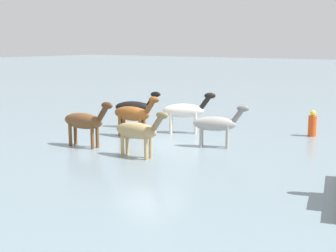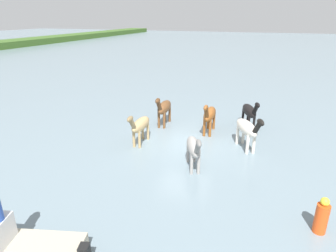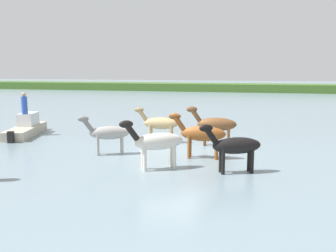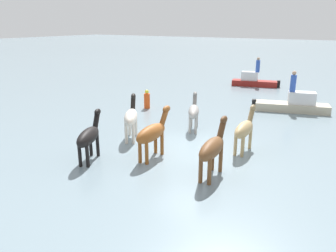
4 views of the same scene
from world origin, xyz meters
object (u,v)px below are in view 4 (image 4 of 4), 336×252
(horse_gray_outer, at_px, (89,136))
(horse_lead, at_px, (131,117))
(person_watcher_seated, at_px, (293,82))
(horse_pinto_flank, at_px, (194,111))
(buoy_channel_marker, at_px, (147,100))
(horse_chestnut_trailing, at_px, (213,148))
(boat_skiff_near, at_px, (254,82))
(person_boatman_standing, at_px, (258,65))
(boat_motor_center, at_px, (293,106))
(horse_rear_stallion, at_px, (244,129))
(horse_dun_straggler, at_px, (152,133))

(horse_gray_outer, bearing_deg, horse_lead, -19.40)
(person_watcher_seated, bearing_deg, horse_gray_outer, -22.55)
(horse_pinto_flank, relative_size, buoy_channel_marker, 1.84)
(horse_chestnut_trailing, xyz_separation_m, boat_skiff_near, (-17.14, -4.10, -0.72))
(boat_skiff_near, xyz_separation_m, person_boatman_standing, (0.05, 0.26, 1.41))
(horse_pinto_flank, distance_m, boat_skiff_near, 13.00)
(horse_pinto_flank, distance_m, boat_motor_center, 7.08)
(horse_gray_outer, height_order, boat_motor_center, horse_gray_outer)
(horse_lead, bearing_deg, person_boatman_standing, -33.98)
(horse_rear_stallion, height_order, horse_pinto_flank, horse_rear_stallion)
(horse_gray_outer, bearing_deg, boat_skiff_near, -24.26)
(boat_skiff_near, bearing_deg, boat_motor_center, 110.68)
(horse_dun_straggler, xyz_separation_m, person_watcher_seated, (-10.08, 2.92, 0.71))
(horse_lead, bearing_deg, person_watcher_seated, -60.54)
(horse_rear_stallion, height_order, person_boatman_standing, person_boatman_standing)
(horse_lead, distance_m, horse_rear_stallion, 4.93)
(horse_pinto_flank, distance_m, person_boatman_standing, 12.94)
(horse_rear_stallion, distance_m, person_boatman_standing, 14.90)
(horse_pinto_flank, bearing_deg, person_watcher_seated, -52.13)
(boat_skiff_near, relative_size, person_watcher_seated, 3.22)
(horse_chestnut_trailing, bearing_deg, horse_gray_outer, 100.04)
(horse_chestnut_trailing, relative_size, buoy_channel_marker, 2.09)
(horse_dun_straggler, relative_size, horse_rear_stallion, 1.06)
(horse_dun_straggler, height_order, buoy_channel_marker, horse_dun_straggler)
(horse_rear_stallion, relative_size, boat_motor_center, 0.51)
(buoy_channel_marker, bearing_deg, horse_lead, 28.03)
(horse_chestnut_trailing, distance_m, horse_pinto_flank, 5.11)
(horse_lead, distance_m, horse_chestnut_trailing, 4.92)
(person_watcher_seated, distance_m, buoy_channel_marker, 8.58)
(person_watcher_seated, bearing_deg, boat_skiff_near, -146.98)
(horse_pinto_flank, bearing_deg, boat_skiff_near, -19.28)
(horse_dun_straggler, distance_m, person_watcher_seated, 10.52)
(horse_lead, distance_m, horse_pinto_flank, 3.15)
(boat_motor_center, distance_m, person_watcher_seated, 1.42)
(boat_motor_center, relative_size, buoy_channel_marker, 3.83)
(horse_dun_straggler, height_order, horse_pinto_flank, horse_dun_straggler)
(person_watcher_seated, bearing_deg, horse_rear_stallion, -1.30)
(horse_dun_straggler, distance_m, horse_rear_stallion, 3.70)
(horse_dun_straggler, xyz_separation_m, horse_rear_stallion, (-2.48, 2.75, -0.06))
(boat_skiff_near, relative_size, person_boatman_standing, 3.22)
(horse_lead, xyz_separation_m, horse_pinto_flank, (-2.61, 1.76, -0.09))
(horse_rear_stallion, distance_m, horse_gray_outer, 6.06)
(horse_lead, xyz_separation_m, horse_gray_outer, (2.78, 0.18, -0.05))
(horse_pinto_flank, distance_m, horse_gray_outer, 5.61)
(boat_motor_center, distance_m, boat_skiff_near, 8.11)
(horse_lead, relative_size, person_watcher_seated, 1.86)
(horse_dun_straggler, distance_m, horse_gray_outer, 2.36)
(horse_lead, height_order, boat_skiff_near, horse_lead)
(horse_lead, xyz_separation_m, horse_chestnut_trailing, (1.60, 4.65, 0.00))
(horse_rear_stallion, xyz_separation_m, horse_pinto_flank, (-1.46, -3.03, -0.03))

